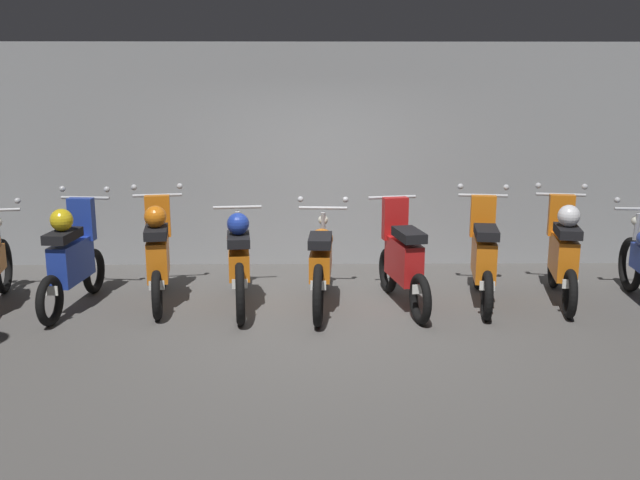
# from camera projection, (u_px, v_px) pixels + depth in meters

# --- Properties ---
(ground_plane) EXTENTS (80.00, 80.00, 0.00)m
(ground_plane) POSITION_uv_depth(u_px,v_px,m) (321.00, 319.00, 7.60)
(ground_plane) COLOR #565451
(back_wall) EXTENTS (16.00, 0.30, 2.94)m
(back_wall) POSITION_uv_depth(u_px,v_px,m) (319.00, 155.00, 9.66)
(back_wall) COLOR gray
(back_wall) RESTS_ON ground
(motorbike_slot_1) EXTENTS (0.59, 1.68, 1.29)m
(motorbike_slot_1) POSITION_uv_depth(u_px,v_px,m) (72.00, 258.00, 7.88)
(motorbike_slot_1) COLOR black
(motorbike_slot_1) RESTS_ON ground
(motorbike_slot_2) EXTENTS (0.58, 1.67, 1.29)m
(motorbike_slot_2) POSITION_uv_depth(u_px,v_px,m) (158.00, 254.00, 8.06)
(motorbike_slot_2) COLOR black
(motorbike_slot_2) RESTS_ON ground
(motorbike_slot_3) EXTENTS (0.56, 1.95, 1.08)m
(motorbike_slot_3) POSITION_uv_depth(u_px,v_px,m) (239.00, 259.00, 7.98)
(motorbike_slot_3) COLOR black
(motorbike_slot_3) RESTS_ON ground
(motorbike_slot_4) EXTENTS (0.59, 1.95, 1.15)m
(motorbike_slot_4) POSITION_uv_depth(u_px,v_px,m) (321.00, 263.00, 7.96)
(motorbike_slot_4) COLOR black
(motorbike_slot_4) RESTS_ON ground
(motorbike_slot_5) EXTENTS (0.57, 1.67, 1.18)m
(motorbike_slot_5) POSITION_uv_depth(u_px,v_px,m) (402.00, 260.00, 7.95)
(motorbike_slot_5) COLOR black
(motorbike_slot_5) RESTS_ON ground
(motorbike_slot_6) EXTENTS (0.58, 1.67, 1.29)m
(motorbike_slot_6) POSITION_uv_depth(u_px,v_px,m) (483.00, 257.00, 8.07)
(motorbike_slot_6) COLOR black
(motorbike_slot_6) RESTS_ON ground
(motorbike_slot_7) EXTENTS (0.58, 1.67, 1.29)m
(motorbike_slot_7) POSITION_uv_depth(u_px,v_px,m) (563.00, 253.00, 8.10)
(motorbike_slot_7) COLOR black
(motorbike_slot_7) RESTS_ON ground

